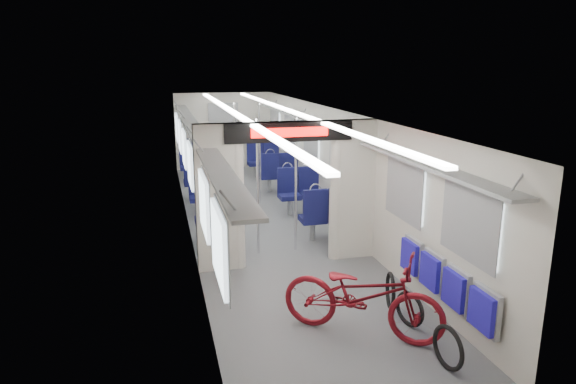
% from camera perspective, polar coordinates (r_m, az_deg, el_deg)
% --- Properties ---
extents(carriage, '(12.00, 12.02, 2.31)m').
position_cam_1_polar(carriage, '(9.70, -2.54, 4.25)').
color(carriage, '#515456').
rests_on(carriage, ground).
extents(bicycle, '(1.98, 1.68, 1.02)m').
position_cam_1_polar(bicycle, '(6.23, 8.25, -11.28)').
color(bicycle, maroon).
rests_on(bicycle, ground).
extents(flip_bench, '(0.12, 2.10, 0.51)m').
position_cam_1_polar(flip_bench, '(6.67, 16.89, -9.37)').
color(flip_bench, gray).
rests_on(flip_bench, carriage).
extents(bike_hoop_a, '(0.11, 0.50, 0.50)m').
position_cam_1_polar(bike_hoop_a, '(5.93, 17.33, -16.39)').
color(bike_hoop_a, black).
rests_on(bike_hoop_a, ground).
extents(bike_hoop_b, '(0.20, 0.45, 0.46)m').
position_cam_1_polar(bike_hoop_b, '(6.66, 13.35, -12.74)').
color(bike_hoop_b, black).
rests_on(bike_hoop_b, ground).
extents(bike_hoop_c, '(0.18, 0.50, 0.50)m').
position_cam_1_polar(bike_hoop_c, '(7.03, 11.29, -10.90)').
color(bike_hoop_c, black).
rests_on(bike_hoop_c, ground).
extents(seat_bay_near_left, '(0.90, 2.03, 1.09)m').
position_cam_1_polar(seat_bay_near_left, '(10.15, -8.10, -1.01)').
color(seat_bay_near_left, '#0E0F3E').
rests_on(seat_bay_near_left, ground).
extents(seat_bay_near_right, '(0.92, 2.10, 1.11)m').
position_cam_1_polar(seat_bay_near_right, '(10.18, 2.62, -0.78)').
color(seat_bay_near_right, '#0E0F3E').
rests_on(seat_bay_near_right, ground).
extents(seat_bay_far_left, '(0.96, 2.33, 1.18)m').
position_cam_1_polar(seat_bay_far_left, '(13.31, -9.67, 2.74)').
color(seat_bay_far_left, '#0E0F3E').
rests_on(seat_bay_far_left, ground).
extents(seat_bay_far_right, '(0.92, 2.14, 1.12)m').
position_cam_1_polar(seat_bay_far_right, '(13.75, -1.94, 3.19)').
color(seat_bay_far_right, '#0E0F3E').
rests_on(seat_bay_far_right, ground).
extents(stanchion_near_left, '(0.04, 0.04, 2.30)m').
position_cam_1_polar(stanchion_near_left, '(8.53, -3.38, 0.44)').
color(stanchion_near_left, silver).
rests_on(stanchion_near_left, ground).
extents(stanchion_near_right, '(0.04, 0.04, 2.30)m').
position_cam_1_polar(stanchion_near_right, '(8.69, 0.86, 0.72)').
color(stanchion_near_right, silver).
rests_on(stanchion_near_right, ground).
extents(stanchion_far_left, '(0.04, 0.04, 2.30)m').
position_cam_1_polar(stanchion_far_left, '(11.81, -5.84, 4.25)').
color(stanchion_far_left, silver).
rests_on(stanchion_far_left, ground).
extents(stanchion_far_right, '(0.04, 0.04, 2.30)m').
position_cam_1_polar(stanchion_far_right, '(11.73, -3.17, 4.23)').
color(stanchion_far_right, silver).
rests_on(stanchion_far_right, ground).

